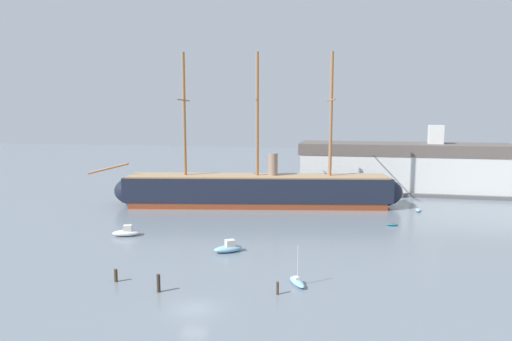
# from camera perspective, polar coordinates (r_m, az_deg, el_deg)

# --- Properties ---
(ground_plane) EXTENTS (400.00, 400.00, 0.00)m
(ground_plane) POSITION_cam_1_polar(r_m,az_deg,el_deg) (48.08, -7.71, -16.57)
(ground_plane) COLOR slate
(tall_ship) EXTENTS (64.12, 17.79, 31.02)m
(tall_ship) POSITION_cam_1_polar(r_m,az_deg,el_deg) (95.01, 0.14, -2.38)
(tall_ship) COLOR brown
(tall_ship) RESTS_ON ground
(sailboat_foreground_right) EXTENTS (2.65, 3.57, 4.57)m
(sailboat_foreground_right) POSITION_cam_1_polar(r_m,az_deg,el_deg) (53.77, 5.07, -13.44)
(sailboat_foreground_right) COLOR #7FB2D6
(sailboat_foreground_right) RESTS_ON ground
(motorboat_near_centre) EXTENTS (4.34, 3.68, 1.71)m
(motorboat_near_centre) POSITION_cam_1_polar(r_m,az_deg,el_deg) (65.17, -3.40, -9.47)
(motorboat_near_centre) COLOR #7FB2D6
(motorboat_near_centre) RESTS_ON ground
(motorboat_mid_left) EXTENTS (4.50, 3.03, 1.75)m
(motorboat_mid_left) POSITION_cam_1_polar(r_m,az_deg,el_deg) (75.81, -15.66, -7.31)
(motorboat_mid_left) COLOR silver
(motorboat_mid_left) RESTS_ON ground
(dinghy_alongside_stern) EXTENTS (1.98, 1.05, 0.45)m
(dinghy_alongside_stern) POSITION_cam_1_polar(r_m,az_deg,el_deg) (82.71, 16.38, -6.39)
(dinghy_alongside_stern) COLOR #236670
(dinghy_alongside_stern) RESTS_ON ground
(dinghy_far_right) EXTENTS (1.17, 2.35, 0.54)m
(dinghy_far_right) POSITION_cam_1_polar(r_m,az_deg,el_deg) (95.88, 19.30, -4.60)
(dinghy_far_right) COLOR #7FB2D6
(dinghy_far_right) RESTS_ON ground
(motorboat_distant_centre) EXTENTS (3.75, 4.32, 1.72)m
(motorboat_distant_centre) POSITION_cam_1_polar(r_m,az_deg,el_deg) (108.04, 3.56, -2.71)
(motorboat_distant_centre) COLOR #236670
(motorboat_distant_centre) RESTS_ON ground
(mooring_piling_nearest) EXTENTS (0.40, 0.40, 1.97)m
(mooring_piling_nearest) POSITION_cam_1_polar(r_m,az_deg,el_deg) (52.48, -11.89, -13.40)
(mooring_piling_nearest) COLOR #382B1E
(mooring_piling_nearest) RESTS_ON ground
(mooring_piling_left_pair) EXTENTS (0.40, 0.40, 1.48)m
(mooring_piling_left_pair) POSITION_cam_1_polar(r_m,az_deg,el_deg) (56.69, -16.84, -12.24)
(mooring_piling_left_pair) COLOR #423323
(mooring_piling_left_pair) RESTS_ON ground
(mooring_piling_right_pair) EXTENTS (0.28, 0.28, 1.39)m
(mooring_piling_right_pair) POSITION_cam_1_polar(r_m,az_deg,el_deg) (50.96, 2.66, -14.24)
(mooring_piling_right_pair) COLOR #423323
(mooring_piling_right_pair) RESTS_ON ground
(dockside_warehouse_right) EXTENTS (53.30, 15.67, 16.08)m
(dockside_warehouse_right) POSITION_cam_1_polar(r_m,az_deg,el_deg) (117.37, 17.65, 0.34)
(dockside_warehouse_right) COLOR #565659
(dockside_warehouse_right) RESTS_ON ground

